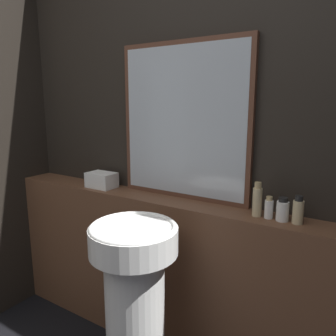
{
  "coord_description": "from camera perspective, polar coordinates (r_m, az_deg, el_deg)",
  "views": [
    {
      "loc": [
        0.88,
        0.13,
        1.42
      ],
      "look_at": [
        0.03,
        1.47,
        1.1
      ],
      "focal_mm": 35.0,
      "sensor_mm": 36.0,
      "label": 1
    }
  ],
  "objects": [
    {
      "name": "towel_stack",
      "position": [
        2.07,
        -11.48,
        -2.06
      ],
      "size": [
        0.18,
        0.12,
        0.09
      ],
      "color": "white",
      "rests_on": "vanity_counter"
    },
    {
      "name": "lotion_bottle",
      "position": [
        1.55,
        19.33,
        -6.92
      ],
      "size": [
        0.05,
        0.05,
        0.11
      ],
      "color": "white",
      "rests_on": "vanity_counter"
    },
    {
      "name": "shampoo_bottle",
      "position": [
        1.57,
        15.27,
        -5.48
      ],
      "size": [
        0.04,
        0.04,
        0.16
      ],
      "color": "#C6B284",
      "rests_on": "vanity_counter"
    },
    {
      "name": "wall_back",
      "position": [
        1.81,
        3.26,
        6.0
      ],
      "size": [
        8.0,
        0.06,
        2.5
      ],
      "color": "black",
      "rests_on": "ground_plane"
    },
    {
      "name": "body_wash_bottle",
      "position": [
        1.53,
        21.7,
        -6.94
      ],
      "size": [
        0.05,
        0.05,
        0.13
      ],
      "color": "#C6B284",
      "rests_on": "vanity_counter"
    },
    {
      "name": "conditioner_bottle",
      "position": [
        1.56,
        17.15,
        -6.7
      ],
      "size": [
        0.04,
        0.04,
        0.1
      ],
      "color": "white",
      "rests_on": "vanity_counter"
    },
    {
      "name": "mirror",
      "position": [
        1.76,
        2.67,
        8.03
      ],
      "size": [
        0.76,
        0.03,
        0.83
      ],
      "color": "#563323",
      "rests_on": "vanity_counter"
    },
    {
      "name": "vanity_counter",
      "position": [
        1.95,
        0.99,
        -18.45
      ],
      "size": [
        2.32,
        0.2,
        0.9
      ],
      "color": "brown",
      "rests_on": "ground_plane"
    },
    {
      "name": "pedestal_sink",
      "position": [
        1.64,
        -5.78,
        -22.51
      ],
      "size": [
        0.4,
        0.4,
        0.89
      ],
      "color": "white",
      "rests_on": "ground_plane"
    }
  ]
}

